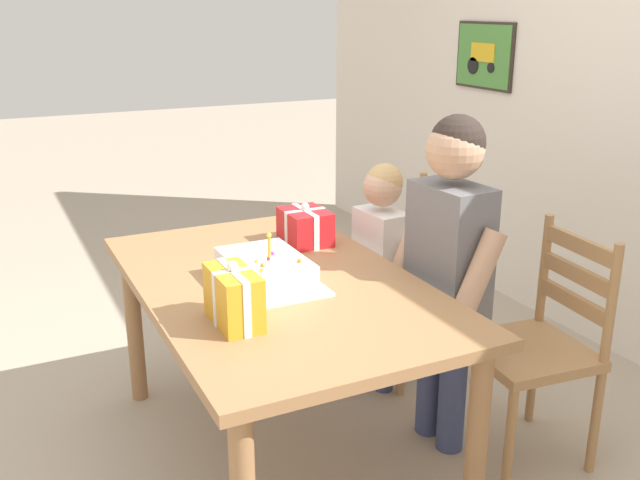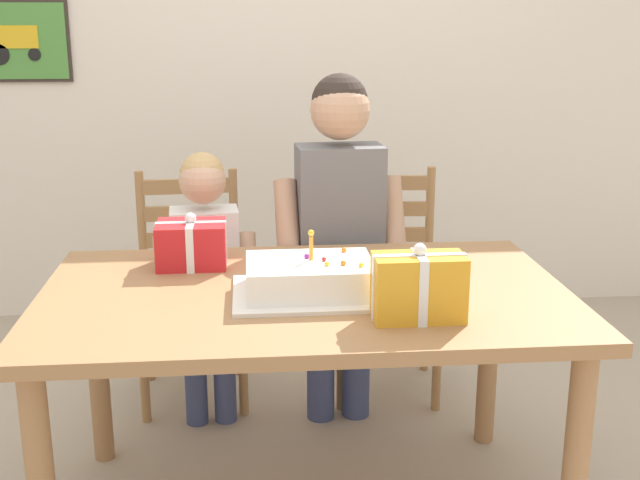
{
  "view_description": "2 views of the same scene",
  "coord_description": "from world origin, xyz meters",
  "px_view_note": "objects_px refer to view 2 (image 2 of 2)",
  "views": [
    {
      "loc": [
        2.25,
        -0.92,
        1.7
      ],
      "look_at": [
        -0.06,
        0.2,
        0.86
      ],
      "focal_mm": 40.19,
      "sensor_mm": 36.0,
      "label": 1
    },
    {
      "loc": [
        -0.16,
        -2.23,
        1.52
      ],
      "look_at": [
        0.06,
        0.18,
        0.85
      ],
      "focal_mm": 45.09,
      "sensor_mm": 36.0,
      "label": 2
    }
  ],
  "objects_px": {
    "birthday_cake": "(310,279)",
    "chair_right": "(386,281)",
    "gift_box_beside_cake": "(192,244)",
    "chair_left": "(191,286)",
    "gift_box_red_large": "(419,287)",
    "child_younger": "(206,264)",
    "dining_table": "(305,319)",
    "child_older": "(340,217)"
  },
  "relations": [
    {
      "from": "chair_right",
      "to": "gift_box_red_large",
      "type": "bearing_deg",
      "value": -96.0
    },
    {
      "from": "birthday_cake",
      "to": "child_younger",
      "type": "bearing_deg",
      "value": 116.1
    },
    {
      "from": "gift_box_beside_cake",
      "to": "chair_right",
      "type": "xyz_separation_m",
      "value": [
        0.75,
        0.63,
        -0.35
      ]
    },
    {
      "from": "gift_box_beside_cake",
      "to": "child_younger",
      "type": "distance_m",
      "value": 0.4
    },
    {
      "from": "gift_box_beside_cake",
      "to": "chair_left",
      "type": "distance_m",
      "value": 0.72
    },
    {
      "from": "gift_box_beside_cake",
      "to": "chair_right",
      "type": "relative_size",
      "value": 0.24
    },
    {
      "from": "birthday_cake",
      "to": "chair_right",
      "type": "distance_m",
      "value": 1.08
    },
    {
      "from": "dining_table",
      "to": "chair_right",
      "type": "xyz_separation_m",
      "value": [
        0.4,
        0.9,
        -0.19
      ]
    },
    {
      "from": "birthday_cake",
      "to": "gift_box_red_large",
      "type": "xyz_separation_m",
      "value": [
        0.27,
        -0.21,
        0.04
      ]
    },
    {
      "from": "birthday_cake",
      "to": "gift_box_beside_cake",
      "type": "xyz_separation_m",
      "value": [
        -0.35,
        0.32,
        0.02
      ]
    },
    {
      "from": "birthday_cake",
      "to": "chair_right",
      "type": "relative_size",
      "value": 0.48
    },
    {
      "from": "dining_table",
      "to": "gift_box_red_large",
      "type": "height_order",
      "value": "gift_box_red_large"
    },
    {
      "from": "child_older",
      "to": "child_younger",
      "type": "bearing_deg",
      "value": 179.93
    },
    {
      "from": "chair_left",
      "to": "child_younger",
      "type": "relative_size",
      "value": 0.87
    },
    {
      "from": "birthday_cake",
      "to": "chair_left",
      "type": "distance_m",
      "value": 1.09
    },
    {
      "from": "chair_left",
      "to": "child_younger",
      "type": "height_order",
      "value": "child_younger"
    },
    {
      "from": "gift_box_red_large",
      "to": "child_younger",
      "type": "xyz_separation_m",
      "value": [
        -0.6,
        0.89,
        -0.19
      ]
    },
    {
      "from": "chair_right",
      "to": "birthday_cake",
      "type": "bearing_deg",
      "value": -112.5
    },
    {
      "from": "chair_right",
      "to": "child_older",
      "type": "relative_size",
      "value": 0.69
    },
    {
      "from": "gift_box_red_large",
      "to": "chair_left",
      "type": "height_order",
      "value": "gift_box_red_large"
    },
    {
      "from": "gift_box_beside_cake",
      "to": "birthday_cake",
      "type": "bearing_deg",
      "value": -42.31
    },
    {
      "from": "gift_box_beside_cake",
      "to": "chair_left",
      "type": "relative_size",
      "value": 0.24
    },
    {
      "from": "gift_box_red_large",
      "to": "chair_right",
      "type": "height_order",
      "value": "gift_box_red_large"
    },
    {
      "from": "dining_table",
      "to": "chair_left",
      "type": "height_order",
      "value": "chair_left"
    },
    {
      "from": "dining_table",
      "to": "child_younger",
      "type": "height_order",
      "value": "child_younger"
    },
    {
      "from": "dining_table",
      "to": "chair_left",
      "type": "relative_size",
      "value": 1.68
    },
    {
      "from": "gift_box_red_large",
      "to": "chair_left",
      "type": "bearing_deg",
      "value": 120.44
    },
    {
      "from": "gift_box_red_large",
      "to": "child_younger",
      "type": "relative_size",
      "value": 0.23
    },
    {
      "from": "birthday_cake",
      "to": "gift_box_red_large",
      "type": "distance_m",
      "value": 0.35
    },
    {
      "from": "birthday_cake",
      "to": "chair_right",
      "type": "height_order",
      "value": "birthday_cake"
    },
    {
      "from": "birthday_cake",
      "to": "chair_left",
      "type": "relative_size",
      "value": 0.48
    },
    {
      "from": "chair_left",
      "to": "child_older",
      "type": "relative_size",
      "value": 0.69
    },
    {
      "from": "chair_left",
      "to": "chair_right",
      "type": "height_order",
      "value": "same"
    },
    {
      "from": "chair_right",
      "to": "child_older",
      "type": "height_order",
      "value": "child_older"
    },
    {
      "from": "chair_left",
      "to": "gift_box_beside_cake",
      "type": "bearing_deg",
      "value": -84.76
    },
    {
      "from": "child_younger",
      "to": "gift_box_beside_cake",
      "type": "bearing_deg",
      "value": -93.52
    },
    {
      "from": "birthday_cake",
      "to": "chair_left",
      "type": "bearing_deg",
      "value": 113.48
    },
    {
      "from": "child_younger",
      "to": "chair_right",
      "type": "bearing_deg",
      "value": 20.35
    },
    {
      "from": "gift_box_beside_cake",
      "to": "child_younger",
      "type": "relative_size",
      "value": 0.21
    },
    {
      "from": "dining_table",
      "to": "child_older",
      "type": "distance_m",
      "value": 0.67
    },
    {
      "from": "dining_table",
      "to": "birthday_cake",
      "type": "distance_m",
      "value": 0.15
    },
    {
      "from": "gift_box_red_large",
      "to": "child_younger",
      "type": "height_order",
      "value": "child_younger"
    }
  ]
}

